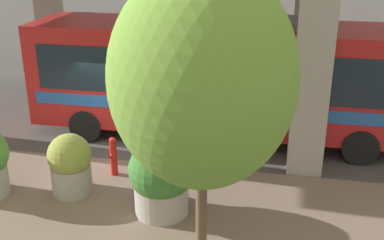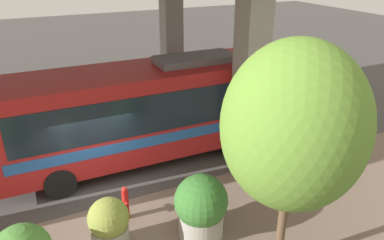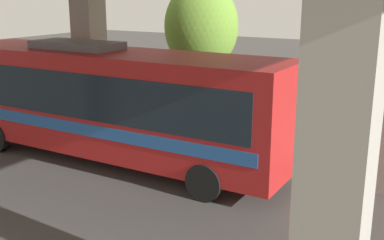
{
  "view_description": "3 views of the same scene",
  "coord_description": "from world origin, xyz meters",
  "px_view_note": "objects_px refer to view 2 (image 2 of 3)",
  "views": [
    {
      "loc": [
        -11.48,
        -4.55,
        6.06
      ],
      "look_at": [
        -0.61,
        -2.43,
        1.63
      ],
      "focal_mm": 45.0,
      "sensor_mm": 36.0,
      "label": 1
    },
    {
      "loc": [
        -9.61,
        1.61,
        7.11
      ],
      "look_at": [
        -0.29,
        -2.76,
        2.48
      ],
      "focal_mm": 35.0,
      "sensor_mm": 36.0,
      "label": 2
    },
    {
      "loc": [
        13.63,
        6.66,
        5.19
      ],
      "look_at": [
        0.99,
        -0.74,
        1.28
      ],
      "focal_mm": 45.0,
      "sensor_mm": 36.0,
      "label": 3
    }
  ],
  "objects_px": {
    "bus": "(167,104)",
    "fire_hydrant": "(126,203)",
    "planter_back": "(201,207)",
    "planter_middle": "(109,225)",
    "street_tree_near": "(294,127)"
  },
  "relations": [
    {
      "from": "bus",
      "to": "fire_hydrant",
      "type": "distance_m",
      "value": 4.34
    },
    {
      "from": "fire_hydrant",
      "to": "planter_back",
      "type": "bearing_deg",
      "value": -131.88
    },
    {
      "from": "planter_back",
      "to": "bus",
      "type": "bearing_deg",
      "value": -10.82
    },
    {
      "from": "planter_middle",
      "to": "planter_back",
      "type": "bearing_deg",
      "value": -100.83
    },
    {
      "from": "street_tree_near",
      "to": "planter_middle",
      "type": "bearing_deg",
      "value": 57.78
    },
    {
      "from": "street_tree_near",
      "to": "bus",
      "type": "bearing_deg",
      "value": 2.91
    },
    {
      "from": "planter_back",
      "to": "street_tree_near",
      "type": "bearing_deg",
      "value": -145.96
    },
    {
      "from": "planter_middle",
      "to": "planter_back",
      "type": "xyz_separation_m",
      "value": [
        -0.45,
        -2.37,
        0.13
      ]
    },
    {
      "from": "bus",
      "to": "planter_back",
      "type": "distance_m",
      "value": 4.89
    },
    {
      "from": "fire_hydrant",
      "to": "planter_back",
      "type": "relative_size",
      "value": 0.59
    },
    {
      "from": "planter_back",
      "to": "street_tree_near",
      "type": "distance_m",
      "value": 3.62
    },
    {
      "from": "fire_hydrant",
      "to": "street_tree_near",
      "type": "bearing_deg",
      "value": -138.83
    },
    {
      "from": "planter_middle",
      "to": "planter_back",
      "type": "relative_size",
      "value": 0.85
    },
    {
      "from": "bus",
      "to": "street_tree_near",
      "type": "relative_size",
      "value": 2.08
    },
    {
      "from": "fire_hydrant",
      "to": "planter_middle",
      "type": "relative_size",
      "value": 0.7
    }
  ]
}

